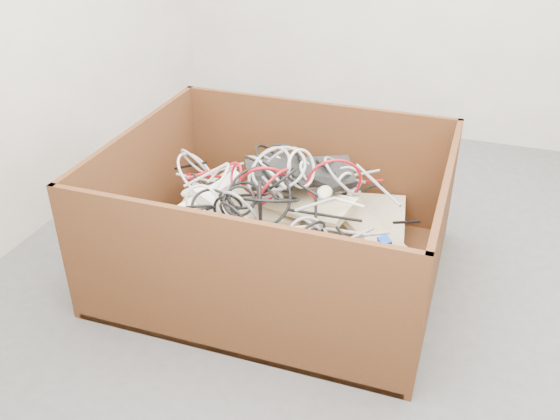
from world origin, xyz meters
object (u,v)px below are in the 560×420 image
(power_strip_right, at_px, (221,209))
(vga_plug, at_px, (385,241))
(power_strip_left, at_px, (212,194))
(cardboard_box, at_px, (274,243))

(power_strip_right, height_order, vga_plug, power_strip_right)
(power_strip_left, bearing_deg, cardboard_box, -49.92)
(cardboard_box, xyz_separation_m, power_strip_right, (-0.18, -0.13, 0.20))
(power_strip_left, distance_m, vga_plug, 0.75)
(cardboard_box, relative_size, power_strip_left, 4.47)
(vga_plug, bearing_deg, power_strip_left, -135.60)
(cardboard_box, height_order, power_strip_right, cardboard_box)
(cardboard_box, bearing_deg, power_strip_left, -174.72)
(cardboard_box, height_order, power_strip_left, cardboard_box)
(power_strip_left, xyz_separation_m, vga_plug, (0.75, -0.10, -0.01))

